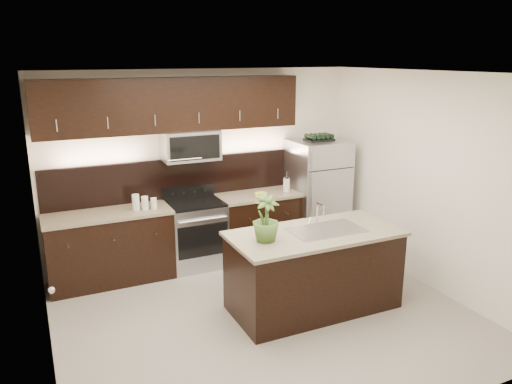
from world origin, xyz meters
The scene contains 12 objects.
ground centered at (0.00, 0.00, 0.00)m, with size 4.50×4.50×0.00m, color gray.
room_walls centered at (-0.11, -0.04, 1.70)m, with size 4.52×4.02×2.71m.
counter_run centered at (-0.46, 1.69, 0.47)m, with size 3.51×0.65×0.94m.
upper_fixtures centered at (-0.43, 1.84, 2.14)m, with size 3.49×0.40×1.66m.
island centered at (0.60, -0.05, 0.47)m, with size 1.96×0.96×0.94m.
sink_faucet centered at (0.75, -0.04, 0.96)m, with size 0.84×0.50×0.28m.
refrigerator centered at (1.68, 1.63, 0.83)m, with size 0.80×0.72×1.65m, color #B2B2B7.
wine_rack centered at (1.68, 1.63, 1.70)m, with size 0.41×0.25×0.10m.
plant centered at (-0.03, -0.06, 1.20)m, with size 0.29×0.29×0.52m, color #406126.
canisters centered at (-0.97, 1.62, 1.03)m, with size 0.31×0.14×0.21m.
french_press centered at (1.15, 1.64, 1.05)m, with size 0.10×0.10×0.29m.
bananas centered at (0.65, 1.61, 0.97)m, with size 0.19×0.15×0.06m, color yellow.
Camera 1 is at (-2.25, -4.59, 2.87)m, focal length 35.00 mm.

